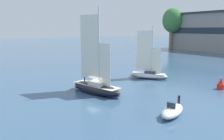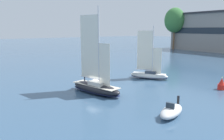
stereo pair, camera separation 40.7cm
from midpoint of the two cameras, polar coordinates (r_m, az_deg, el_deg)
The scene contains 7 objects.
ground_plane at distance 32.98m, azimuth -4.59°, elevation -6.00°, with size 400.00×400.00×0.00m, color #385675.
waterfront_building at distance 104.11m, azimuth 26.98°, elevation 8.93°, with size 44.41×17.91×16.52m.
tree_shore_center at distance 106.68m, azimuth 15.43°, elevation 12.40°, with size 9.22×9.22×18.98m.
sailboat_main at distance 32.69m, azimuth -4.60°, elevation -4.31°, with size 9.51×4.73×12.59m.
sailboat_moored_far_slip at distance 42.65m, azimuth 9.22°, elevation -1.10°, with size 7.25×5.65×10.04m.
motor_tender at distance 25.30m, azimuth 15.04°, elevation -10.27°, with size 3.25×4.93×1.76m.
channel_buoy at distance 38.65m, azimuth 26.28°, elevation -3.36°, with size 1.13×1.13×2.04m.
Camera 1 is at (26.81, -16.67, 9.47)m, focal length 35.00 mm.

